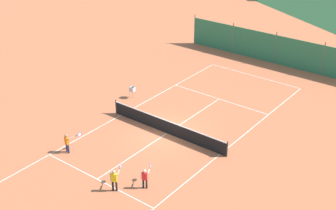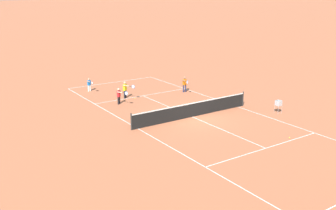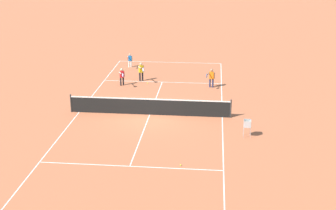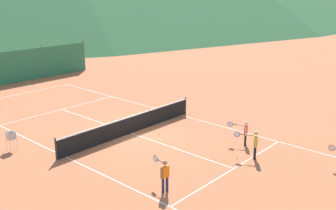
# 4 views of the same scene
# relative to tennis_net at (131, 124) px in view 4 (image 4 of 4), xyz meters

# --- Properties ---
(ground_plane) EXTENTS (600.00, 600.00, 0.00)m
(ground_plane) POSITION_rel_tennis_net_xyz_m (0.00, 0.00, -0.50)
(ground_plane) COLOR #B7603D
(court_line_markings) EXTENTS (8.25, 23.85, 0.01)m
(court_line_markings) POSITION_rel_tennis_net_xyz_m (0.00, 0.00, -0.50)
(court_line_markings) COLOR white
(court_line_markings) RESTS_ON ground
(tennis_net) EXTENTS (9.18, 0.08, 1.06)m
(tennis_net) POSITION_rel_tennis_net_xyz_m (0.00, 0.00, 0.00)
(tennis_net) COLOR #2D2D2D
(tennis_net) RESTS_ON ground
(player_near_baseline) EXTENTS (0.48, 1.03, 1.20)m
(player_near_baseline) POSITION_rel_tennis_net_xyz_m (2.62, -5.32, 0.20)
(player_near_baseline) COLOR black
(player_near_baseline) RESTS_ON ground
(player_far_baseline) EXTENTS (0.56, 1.03, 1.28)m
(player_far_baseline) POSITION_rel_tennis_net_xyz_m (-3.40, -5.48, 0.25)
(player_far_baseline) COLOR #23284C
(player_far_baseline) RESTS_ON ground
(player_far_service) EXTENTS (0.55, 1.09, 1.32)m
(player_far_service) POSITION_rel_tennis_net_xyz_m (1.48, -6.50, 0.27)
(player_far_service) COLOR black
(player_far_service) RESTS_ON ground
(tennis_ball_near_corner) EXTENTS (0.07, 0.07, 0.07)m
(tennis_ball_near_corner) POSITION_rel_tennis_net_xyz_m (0.97, -5.95, -0.47)
(tennis_ball_near_corner) COLOR #CCE033
(tennis_ball_near_corner) RESTS_ON ground
(tennis_ball_far_corner) EXTENTS (0.07, 0.07, 0.07)m
(tennis_ball_far_corner) POSITION_rel_tennis_net_xyz_m (0.82, -1.24, -0.47)
(tennis_ball_far_corner) COLOR #CCE033
(tennis_ball_far_corner) RESTS_ON ground
(tennis_ball_by_net_left) EXTENTS (0.07, 0.07, 0.07)m
(tennis_ball_by_net_left) POSITION_rel_tennis_net_xyz_m (-2.22, 6.13, -0.47)
(tennis_ball_by_net_left) COLOR #CCE033
(tennis_ball_by_net_left) RESTS_ON ground
(ball_hopper) EXTENTS (0.36, 0.36, 0.89)m
(ball_hopper) POSITION_rel_tennis_net_xyz_m (-5.31, 2.60, 0.16)
(ball_hopper) COLOR #B7B7BC
(ball_hopper) RESTS_ON ground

